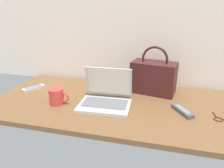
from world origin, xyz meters
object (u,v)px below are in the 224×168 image
at_px(laptop, 106,97).
at_px(book_stack, 108,85).
at_px(remote_control_near, 182,111).
at_px(remote_control_far, 34,88).
at_px(coffee_mug, 57,96).
at_px(handbag, 154,77).
at_px(eyeglasses, 224,119).

relative_size(laptop, book_stack, 1.94).
bearing_deg(remote_control_near, remote_control_far, 174.53).
bearing_deg(remote_control_far, remote_control_near, -5.47).
relative_size(coffee_mug, handbag, 0.40).
distance_m(eyeglasses, handbag, 0.51).
xyz_separation_m(laptop, eyeglasses, (0.67, -0.03, -0.04)).
bearing_deg(book_stack, coffee_mug, -125.68).
height_order(coffee_mug, handbag, handbag).
xyz_separation_m(remote_control_near, book_stack, (-0.52, 0.26, 0.01)).
relative_size(laptop, eyeglasses, 2.70).
distance_m(remote_control_near, remote_control_far, 1.04).
xyz_separation_m(remote_control_near, eyeglasses, (0.22, -0.03, -0.01)).
distance_m(laptop, remote_control_near, 0.46).
relative_size(laptop, remote_control_near, 2.01).
relative_size(handbag, book_stack, 1.99).
height_order(coffee_mug, remote_control_near, coffee_mug).
height_order(remote_control_far, book_stack, book_stack).
bearing_deg(remote_control_near, coffee_mug, -174.74).
distance_m(remote_control_far, handbag, 0.87).
xyz_separation_m(remote_control_far, eyeglasses, (1.25, -0.13, -0.01)).
height_order(laptop, eyeglasses, laptop).
relative_size(laptop, coffee_mug, 2.45).
bearing_deg(coffee_mug, remote_control_near, 5.26).
xyz_separation_m(laptop, remote_control_near, (0.46, -0.00, -0.03)).
height_order(eyeglasses, book_stack, book_stack).
relative_size(remote_control_near, remote_control_far, 0.99).
bearing_deg(book_stack, remote_control_near, -27.02).
distance_m(coffee_mug, remote_control_far, 0.33).
relative_size(coffee_mug, remote_control_near, 0.82).
bearing_deg(book_stack, laptop, -77.34).
height_order(coffee_mug, book_stack, coffee_mug).
height_order(laptop, remote_control_far, laptop).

